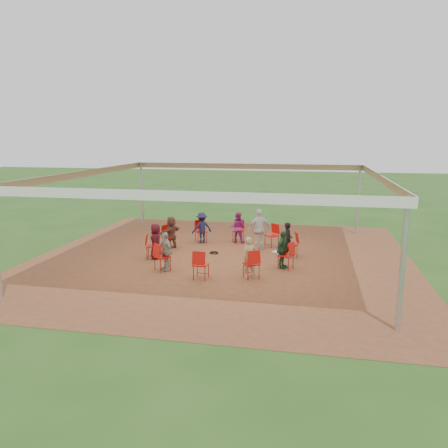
% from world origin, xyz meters
% --- Properties ---
extents(ground, '(80.00, 80.00, 0.00)m').
position_xyz_m(ground, '(0.00, 0.00, 0.00)').
color(ground, '#264E18').
rests_on(ground, ground).
extents(dirt_patch, '(13.00, 13.00, 0.00)m').
position_xyz_m(dirt_patch, '(0.00, 0.00, 0.01)').
color(dirt_patch, brown).
rests_on(dirt_patch, ground).
extents(tent, '(10.33, 10.33, 3.00)m').
position_xyz_m(tent, '(0.00, 0.00, 2.37)').
color(tent, '#B2B2B7').
rests_on(tent, ground).
extents(chair_0, '(0.56, 0.55, 0.90)m').
position_xyz_m(chair_0, '(2.27, -0.90, 0.45)').
color(chair_0, red).
rests_on(chair_0, ground).
extents(chair_1, '(0.53, 0.52, 0.90)m').
position_xyz_m(chair_1, '(2.37, 0.61, 0.45)').
color(chair_1, red).
rests_on(chair_1, ground).
extents(chair_2, '(0.60, 0.61, 0.90)m').
position_xyz_m(chair_2, '(1.55, 1.89, 0.45)').
color(chair_2, red).
rests_on(chair_2, ground).
extents(chair_3, '(0.45, 0.46, 0.90)m').
position_xyz_m(chair_3, '(0.15, 2.44, 0.45)').
color(chair_3, red).
rests_on(chair_3, ground).
extents(chair_4, '(0.59, 0.60, 0.90)m').
position_xyz_m(chair_4, '(-1.31, 2.06, 0.45)').
color(chair_4, red).
rests_on(chair_4, ground).
extents(chair_5, '(0.56, 0.55, 0.90)m').
position_xyz_m(chair_5, '(-2.27, 0.90, 0.45)').
color(chair_5, red).
rests_on(chair_5, ground).
extents(chair_6, '(0.53, 0.52, 0.90)m').
position_xyz_m(chair_6, '(-2.37, -0.61, 0.45)').
color(chair_6, red).
rests_on(chair_6, ground).
extents(chair_7, '(0.60, 0.61, 0.90)m').
position_xyz_m(chair_7, '(-1.55, -1.89, 0.45)').
color(chair_7, red).
rests_on(chair_7, ground).
extents(chair_8, '(0.45, 0.46, 0.90)m').
position_xyz_m(chair_8, '(-0.15, -2.44, 0.45)').
color(chair_8, red).
rests_on(chair_8, ground).
extents(chair_9, '(0.59, 0.60, 0.90)m').
position_xyz_m(chair_9, '(1.31, -2.06, 0.45)').
color(chair_9, red).
rests_on(chair_9, ground).
extents(person_seated_0, '(0.61, 0.81, 1.24)m').
position_xyz_m(person_seated_0, '(2.16, -0.85, 0.63)').
color(person_seated_0, '#294F30').
rests_on(person_seated_0, ground).
extents(person_seated_1, '(0.40, 0.51, 1.24)m').
position_xyz_m(person_seated_1, '(2.25, 0.58, 0.63)').
color(person_seated_1, black).
rests_on(person_seated_1, ground).
extents(person_seated_2, '(0.62, 0.38, 1.24)m').
position_xyz_m(person_seated_2, '(0.14, 2.32, 0.63)').
color(person_seated_2, '#961F75').
rests_on(person_seated_2, ground).
extents(person_seated_3, '(0.89, 0.77, 1.24)m').
position_xyz_m(person_seated_3, '(-1.25, 1.96, 0.63)').
color(person_seated_3, '#191738').
rests_on(person_seated_3, ground).
extents(person_seated_4, '(0.82, 1.23, 1.24)m').
position_xyz_m(person_seated_4, '(-2.16, 0.85, 0.63)').
color(person_seated_4, brown).
rests_on(person_seated_4, ground).
extents(person_seated_5, '(0.48, 0.67, 1.24)m').
position_xyz_m(person_seated_5, '(-2.25, -0.58, 0.63)').
color(person_seated_5, '#3A0C13').
rests_on(person_seated_5, ground).
extents(person_seated_6, '(0.80, 0.75, 1.24)m').
position_xyz_m(person_seated_6, '(-1.48, -1.79, 0.63)').
color(person_seated_6, '#A6A394').
rests_on(person_seated_6, ground).
extents(person_seated_7, '(0.54, 0.49, 1.24)m').
position_xyz_m(person_seated_7, '(1.25, -1.96, 0.63)').
color(person_seated_7, tan).
rests_on(person_seated_7, ground).
extents(standing_person, '(1.02, 0.76, 1.55)m').
position_xyz_m(standing_person, '(1.13, 1.38, 0.78)').
color(standing_person, silver).
rests_on(standing_person, ground).
extents(cable_coil, '(0.39, 0.39, 0.03)m').
position_xyz_m(cable_coil, '(-0.41, 0.49, 0.02)').
color(cable_coil, black).
rests_on(cable_coil, ground).
extents(laptop, '(0.36, 0.40, 0.23)m').
position_xyz_m(laptop, '(2.01, -0.79, 0.59)').
color(laptop, '#B7B7BC').
rests_on(laptop, ground).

